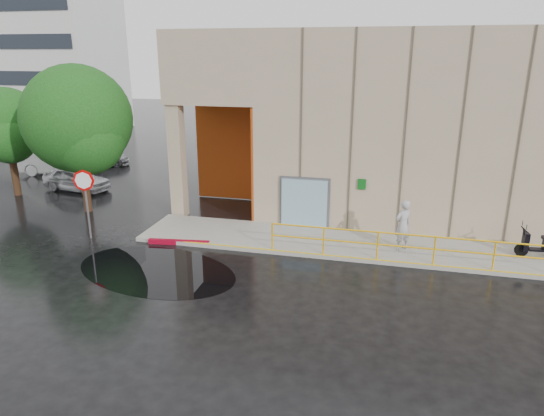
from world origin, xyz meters
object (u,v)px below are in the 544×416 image
Objects in this scene: scooter at (542,238)px; stop_sign at (85,189)px; car_c at (97,157)px; tree_far at (7,128)px; red_curb at (179,242)px; person at (403,225)px; tree_near at (80,124)px; car_a at (76,179)px; car_b at (59,162)px.

stop_sign is (-16.83, -1.80, 1.16)m from scooter.
car_c is 0.73× the size of tree_far.
red_curb is at bearing -178.43° from scooter.
person is at bearing 7.92° from red_curb.
tree_far is (-7.19, 4.50, 1.50)m from stop_sign.
tree_near reaches higher than person.
car_a is (-21.64, 4.34, -0.24)m from scooter.
car_b reaches higher than car_a.
car_b is (-24.90, 7.34, -0.12)m from scooter.
car_b is 2.68m from car_c.
person reaches higher than car_b.
car_a is 0.56× the size of tree_near.
tree_far reaches higher than car_c.
car_a is (-4.81, 6.13, -1.39)m from stop_sign.
person reaches higher than red_curb.
car_a is 4.43m from car_b.
car_a is (-8.53, 5.91, 0.55)m from red_curb.
car_c is at bearing -67.41° from person.
tree_far is at bearing 159.51° from stop_sign.
tree_near is 5.44m from tree_far.
tree_near is at bearing -175.74° from car_c.
red_curb is at bearing -115.72° from car_a.
scooter is 25.84m from car_c.
car_c is (-10.79, 11.40, 0.49)m from red_curb.
car_a is at bearing 132.04° from tree_near.
scooter is 0.25× the size of tree_near.
stop_sign is at bearing -174.95° from car_c.
tree_near reaches higher than car_c.
car_a is at bearing 176.10° from car_c.
tree_near is (-5.70, 2.77, 4.01)m from red_curb.
stop_sign reaches higher than car_c.
scooter is at bearing -114.93° from car_b.
red_curb is 12.20m from tree_far.
person is 0.28× the size of tree_near.
stop_sign is (-12.07, -1.39, 0.93)m from person.
scooter is 0.69× the size of red_curb.
car_b is (-8.07, 9.14, -1.28)m from stop_sign.
person is 19.65m from tree_far.
stop_sign is at bearing -147.05° from car_b.
car_a is 5.46m from tree_near.
stop_sign is at bearing -176.49° from red_curb.
red_curb is 0.52× the size of car_b.
stop_sign is 0.70× the size of car_c.
car_b is at bearing 143.03° from stop_sign.
scooter is at bearing -3.65° from tree_near.
tree_far is at bearing 163.88° from tree_near.
stop_sign is 0.75× the size of car_a.
tree_near is at bearing 171.09° from scooter.
person reaches higher than scooter.
stop_sign is 0.51× the size of tree_far.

